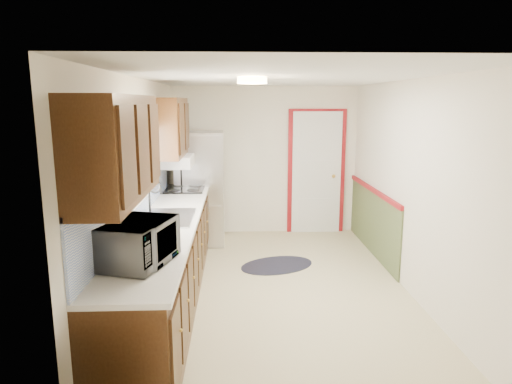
{
  "coord_description": "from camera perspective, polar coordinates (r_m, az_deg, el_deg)",
  "views": [
    {
      "loc": [
        -0.47,
        -4.91,
        2.15
      ],
      "look_at": [
        -0.25,
        0.13,
        1.15
      ],
      "focal_mm": 32.0,
      "sensor_mm": 36.0,
      "label": 1
    }
  ],
  "objects": [
    {
      "name": "room_shell",
      "position": [
        5.03,
        2.87,
        0.3
      ],
      "size": [
        3.2,
        5.2,
        2.52
      ],
      "color": "#C1B688",
      "rests_on": "ground"
    },
    {
      "name": "kitchen_run",
      "position": [
        4.88,
        -11.52,
        -4.98
      ],
      "size": [
        0.63,
        4.0,
        2.2
      ],
      "color": "#331B0B",
      "rests_on": "ground"
    },
    {
      "name": "back_wall_trim",
      "position": [
        7.38,
        8.95,
        1.24
      ],
      "size": [
        1.12,
        2.3,
        2.08
      ],
      "color": "maroon",
      "rests_on": "ground"
    },
    {
      "name": "ceiling_fixture",
      "position": [
        4.72,
        -0.49,
        13.76
      ],
      "size": [
        0.3,
        0.3,
        0.06
      ],
      "primitive_type": "cylinder",
      "color": "#FFD88C",
      "rests_on": "room_shell"
    },
    {
      "name": "microwave",
      "position": [
        3.55,
        -14.39,
        -5.62
      ],
      "size": [
        0.48,
        0.67,
        0.41
      ],
      "primitive_type": "imported",
      "rotation": [
        0.0,
        0.0,
        1.29
      ],
      "color": "white",
      "rests_on": "kitchen_run"
    },
    {
      "name": "refrigerator",
      "position": [
        7.01,
        -6.98,
        0.5
      ],
      "size": [
        0.73,
        0.73,
        1.71
      ],
      "rotation": [
        0.0,
        0.0,
        0.02
      ],
      "color": "#B7B7BC",
      "rests_on": "ground"
    },
    {
      "name": "rug",
      "position": [
        6.17,
        2.63,
        -9.12
      ],
      "size": [
        1.17,
        0.98,
        0.01
      ],
      "primitive_type": "ellipsoid",
      "rotation": [
        0.0,
        0.0,
        0.38
      ],
      "color": "black",
      "rests_on": "ground"
    },
    {
      "name": "cooktop",
      "position": [
        6.47,
        -8.87,
        0.39
      ],
      "size": [
        0.53,
        0.64,
        0.02
      ],
      "primitive_type": "cube",
      "color": "black",
      "rests_on": "kitchen_run"
    }
  ]
}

